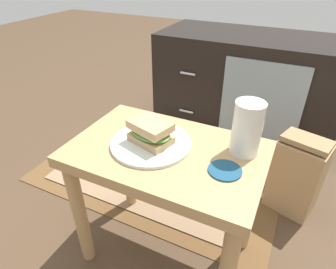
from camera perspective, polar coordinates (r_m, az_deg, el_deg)
ground_plane at (r=1.15m, az=-0.22°, el=-21.83°), size 8.00×8.00×0.00m
side_table at (r=0.88m, az=-0.27°, el=-7.67°), size 0.56×0.36×0.46m
tv_cabinet at (r=1.70m, az=15.18°, el=8.98°), size 0.96×0.46×0.58m
area_rug at (r=1.45m, az=-1.99°, el=-7.47°), size 1.17×0.69×0.01m
plate at (r=0.84m, az=-3.37°, el=-1.67°), size 0.24×0.24×0.01m
sandwich_front at (r=0.82m, az=-3.45°, el=0.51°), size 0.15×0.12×0.07m
beer_glass at (r=0.80m, az=15.36°, el=0.93°), size 0.08×0.08×0.15m
coaster at (r=0.76m, az=11.23°, el=-6.98°), size 0.09×0.09×0.01m
paper_bag at (r=1.29m, az=24.23°, el=-7.25°), size 0.22×0.19×0.35m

